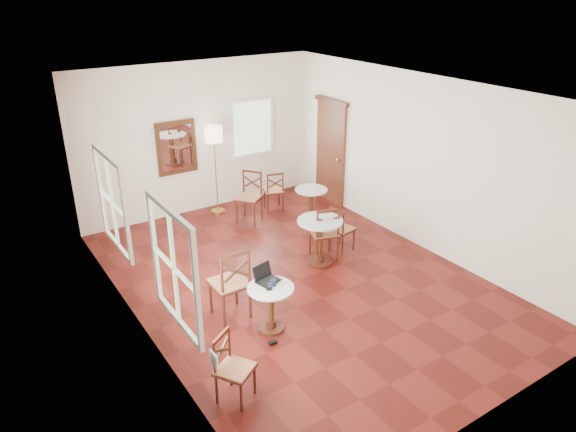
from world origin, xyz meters
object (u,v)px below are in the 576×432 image
object	(u,v)px
cafe_table_back	(311,201)
chair_near_a	(230,283)
chair_near_b	(233,368)
water_glass	(269,287)
floor_lamp	(214,140)
cafe_table_mid	(320,237)
power_adapter	(273,343)
cafe_table_near	(271,303)
laptop	(265,277)
mouse	(269,289)
navy_mug	(273,283)
chair_back_a	(274,190)
chair_mid_a	(324,233)
chair_back_b	(249,197)
chair_mid_b	(341,229)

from	to	relation	value
cafe_table_back	chair_near_a	size ratio (longest dim) A/B	0.61
chair_near_b	water_glass	distance (m)	1.33
cafe_table_back	chair_near_b	size ratio (longest dim) A/B	0.80
chair_near_a	floor_lamp	bearing A→B (deg)	-113.57
cafe_table_mid	water_glass	distance (m)	2.07
cafe_table_back	power_adapter	bearing A→B (deg)	-133.00
chair_near_b	power_adapter	xyz separation A→B (m)	(0.88, 0.58, -0.40)
cafe_table_near	laptop	distance (m)	0.36
cafe_table_near	mouse	world-z (taller)	mouse
mouse	navy_mug	xyz separation A→B (m)	(0.11, 0.07, 0.03)
cafe_table_mid	floor_lamp	xyz separation A→B (m)	(-0.44, 2.89, 1.03)
chair_near_b	power_adapter	size ratio (longest dim) A/B	7.95
navy_mug	chair_near_b	bearing A→B (deg)	-140.77
chair_near_b	chair_back_a	bearing A→B (deg)	21.30
cafe_table_back	chair_near_a	bearing A→B (deg)	-144.40
cafe_table_near	cafe_table_mid	world-z (taller)	cafe_table_mid
cafe_table_back	water_glass	bearing A→B (deg)	-134.36
cafe_table_near	navy_mug	distance (m)	0.30
water_glass	power_adapter	distance (m)	0.74
cafe_table_mid	water_glass	world-z (taller)	cafe_table_mid
chair_mid_a	chair_back_b	world-z (taller)	chair_back_b
mouse	cafe_table_near	bearing A→B (deg)	47.30
floor_lamp	mouse	bearing A→B (deg)	-107.24
chair_near_a	chair_mid_a	xyz separation A→B (m)	(2.12, 0.65, -0.06)
chair_near_b	chair_mid_b	size ratio (longest dim) A/B	1.01
cafe_table_back	chair_near_a	xyz separation A→B (m)	(-2.85, -2.04, 0.13)
water_glass	power_adapter	world-z (taller)	water_glass
cafe_table_back	navy_mug	world-z (taller)	navy_mug
chair_back_a	chair_near_a	bearing A→B (deg)	66.98
cafe_table_near	mouse	distance (m)	0.28
cafe_table_near	laptop	xyz separation A→B (m)	(0.04, 0.19, 0.31)
chair_back_b	laptop	bearing A→B (deg)	-63.10
cafe_table_near	laptop	size ratio (longest dim) A/B	1.89
cafe_table_mid	cafe_table_back	world-z (taller)	cafe_table_mid
chair_back_b	water_glass	size ratio (longest dim) A/B	10.41
chair_near_b	water_glass	size ratio (longest dim) A/B	8.75
cafe_table_mid	power_adapter	size ratio (longest dim) A/B	7.55
chair_near_a	chair_near_b	world-z (taller)	chair_near_a
floor_lamp	chair_near_a	bearing A→B (deg)	-113.68
chair_near_a	chair_back_b	bearing A→B (deg)	-124.17
mouse	navy_mug	size ratio (longest dim) A/B	0.88
mouse	water_glass	xyz separation A→B (m)	(0.01, 0.01, 0.03)
chair_near_b	chair_back_a	xyz separation A→B (m)	(3.28, 4.37, 0.00)
chair_near_a	chair_near_b	distance (m)	1.63
cafe_table_back	laptop	world-z (taller)	laptop
chair_near_a	chair_back_a	distance (m)	3.88
cafe_table_back	laptop	xyz separation A→B (m)	(-2.51, -2.42, 0.31)
chair_back_a	chair_back_b	size ratio (longest dim) A/B	0.84
chair_mid_b	laptop	world-z (taller)	laptop
chair_near_a	mouse	distance (m)	0.68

